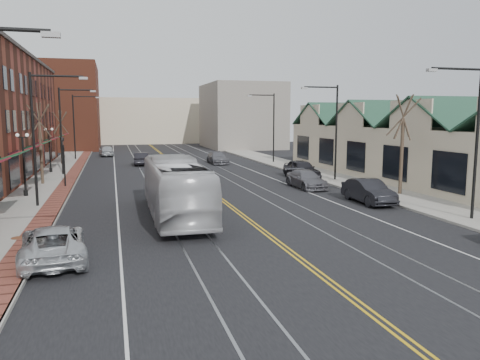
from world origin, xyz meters
TOP-DOWN VIEW (x-y plane):
  - ground at (0.00, 0.00)m, footprint 160.00×160.00m
  - sidewalk_left at (-12.00, 20.00)m, footprint 4.00×120.00m
  - sidewalk_right at (12.00, 20.00)m, footprint 4.00×120.00m
  - building_right at (18.00, 20.00)m, footprint 8.00×36.00m
  - backdrop_left at (-16.00, 70.00)m, footprint 14.00×18.00m
  - backdrop_mid at (0.00, 85.00)m, footprint 22.00×14.00m
  - backdrop_right at (15.00, 65.00)m, footprint 12.00×16.00m
  - streetlight_l_1 at (-11.05, 16.00)m, footprint 3.33×0.25m
  - streetlight_l_2 at (-11.05, 32.00)m, footprint 3.33×0.25m
  - streetlight_l_3 at (-11.05, 48.00)m, footprint 3.33×0.25m
  - streetlight_r_0 at (11.05, 6.00)m, footprint 3.33×0.25m
  - streetlight_r_1 at (11.05, 22.00)m, footprint 3.33×0.25m
  - streetlight_r_2 at (11.05, 38.00)m, footprint 3.33×0.25m
  - lamppost_l_2 at (-12.80, 20.00)m, footprint 0.84×0.28m
  - lamppost_l_3 at (-12.80, 34.00)m, footprint 0.84×0.28m
  - tree_left_near at (-12.50, 26.00)m, footprint 1.78×1.37m
  - tree_left_far at (-12.50, 42.00)m, footprint 1.66×1.28m
  - tree_right_mid at (12.50, 14.00)m, footprint 1.90×1.46m
  - manhole_far at (-11.20, 8.00)m, footprint 0.60×0.60m
  - traffic_signal at (-10.60, 24.00)m, footprint 0.18×0.15m
  - transit_bus at (-3.65, 11.22)m, footprint 2.86×11.69m
  - parked_suv at (-9.30, 4.45)m, footprint 2.86×5.31m
  - parked_car_b at (8.86, 12.06)m, footprint 1.74×4.71m
  - parked_car_c at (7.50, 18.96)m, footprint 2.10×4.81m
  - parked_car_d at (9.30, 24.17)m, footprint 2.08×5.00m
  - distant_car_left at (-3.76, 39.76)m, footprint 1.95×4.52m
  - distant_car_right at (4.89, 38.83)m, footprint 1.98×4.78m
  - distant_car_far at (-7.77, 52.77)m, footprint 2.15×4.57m

SIDE VIEW (x-z plane):
  - ground at x=0.00m, z-range 0.00..0.00m
  - sidewalk_left at x=-12.00m, z-range 0.00..0.15m
  - sidewalk_right at x=12.00m, z-range 0.00..0.15m
  - manhole_far at x=-11.20m, z-range 0.15..0.17m
  - parked_car_c at x=7.50m, z-range 0.00..1.38m
  - distant_car_right at x=4.89m, z-range 0.00..1.38m
  - parked_suv at x=-9.30m, z-range 0.00..1.42m
  - distant_car_left at x=-3.76m, z-range 0.00..1.45m
  - distant_car_far at x=-7.77m, z-range 0.00..1.51m
  - parked_car_b at x=8.86m, z-range 0.00..1.54m
  - parked_car_d at x=9.30m, z-range 0.00..1.69m
  - transit_bus at x=-3.65m, z-range 0.00..3.25m
  - lamppost_l_2 at x=-12.80m, z-range 0.07..4.34m
  - lamppost_l_3 at x=-12.80m, z-range 0.07..4.34m
  - building_right at x=18.00m, z-range 0.00..4.60m
  - traffic_signal at x=-10.60m, z-range 0.45..4.25m
  - tree_left_far at x=-12.50m, z-range 0.26..6.29m
  - tree_left_near at x=-12.50m, z-range 0.27..6.75m
  - tree_right_mid at x=12.50m, z-range 0.28..7.22m
  - backdrop_mid at x=0.00m, z-range 0.00..9.00m
  - streetlight_l_1 at x=-11.05m, z-range 1.03..9.03m
  - streetlight_l_2 at x=-11.05m, z-range 1.03..9.03m
  - streetlight_l_3 at x=-11.05m, z-range 1.03..9.03m
  - streetlight_r_0 at x=11.05m, z-range 1.03..9.03m
  - streetlight_r_1 at x=11.05m, z-range 1.03..9.03m
  - streetlight_r_2 at x=11.05m, z-range 1.03..9.03m
  - backdrop_right at x=15.00m, z-range 0.00..11.00m
  - backdrop_left at x=-16.00m, z-range 0.00..14.00m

